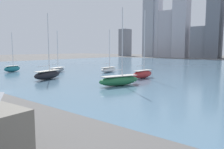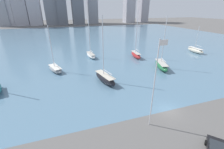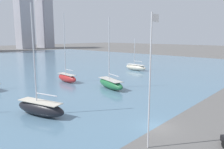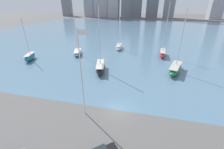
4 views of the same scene
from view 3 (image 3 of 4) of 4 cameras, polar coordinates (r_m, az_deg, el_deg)
The scene contains 6 objects.
ground_plane at distance 27.39m, azimuth 11.68°, elevation -13.28°, with size 500.00×500.00×0.00m, color #605E5B.
flag_pole at distance 20.45m, azimuth 9.96°, elevation -0.89°, with size 1.24×0.14×12.84m.
sailboat_black at distance 31.61m, azimuth -18.22°, elevation -8.22°, with size 4.12×8.38×14.92m.
sailboat_cream at distance 69.73m, azimuth 6.21°, elevation 1.91°, with size 2.39×7.79×10.01m.
sailboat_red at distance 52.58m, azimuth -11.69°, elevation -0.74°, with size 2.31×7.21×15.90m.
sailboat_green at distance 45.26m, azimuth -0.37°, elevation -2.34°, with size 4.95×9.03×14.53m.
Camera 3 is at (-21.84, -12.58, 10.73)m, focal length 35.00 mm.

